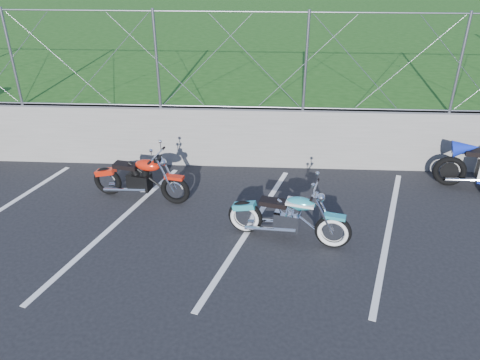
{
  "coord_description": "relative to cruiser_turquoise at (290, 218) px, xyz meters",
  "views": [
    {
      "loc": [
        0.19,
        -5.86,
        4.62
      ],
      "look_at": [
        -0.2,
        1.3,
        0.78
      ],
      "focal_mm": 35.0,
      "sensor_mm": 36.0,
      "label": 1
    }
  ],
  "objects": [
    {
      "name": "ground",
      "position": [
        -0.66,
        -0.69,
        -0.42
      ],
      "size": [
        90.0,
        90.0,
        0.0
      ],
      "primitive_type": "plane",
      "color": "black",
      "rests_on": "ground"
    },
    {
      "name": "retaining_wall",
      "position": [
        -0.66,
        2.81,
        0.23
      ],
      "size": [
        30.0,
        0.22,
        1.3
      ],
      "primitive_type": "cube",
      "color": "slate",
      "rests_on": "ground"
    },
    {
      "name": "grass_field",
      "position": [
        -0.66,
        12.81,
        0.23
      ],
      "size": [
        30.0,
        20.0,
        1.3
      ],
      "primitive_type": "cube",
      "color": "#1C4913",
      "rests_on": "ground"
    },
    {
      "name": "chain_link_fence",
      "position": [
        -0.66,
        2.81,
        1.88
      ],
      "size": [
        28.0,
        0.03,
        2.0
      ],
      "color": "gray",
      "rests_on": "retaining_wall"
    },
    {
      "name": "parking_lines",
      "position": [
        0.54,
        0.31,
        -0.41
      ],
      "size": [
        18.29,
        4.31,
        0.01
      ],
      "color": "silver",
      "rests_on": "ground"
    },
    {
      "name": "cruiser_turquoise",
      "position": [
        0.0,
        0.0,
        0.0
      ],
      "size": [
        2.06,
        0.73,
        1.04
      ],
      "rotation": [
        0.0,
        0.0,
        -0.25
      ],
      "color": "black",
      "rests_on": "ground"
    },
    {
      "name": "naked_orange",
      "position": [
        -2.77,
        1.2,
        0.01
      ],
      "size": [
        1.97,
        0.67,
        0.99
      ],
      "rotation": [
        0.0,
        0.0,
        -0.2
      ],
      "color": "black",
      "rests_on": "ground"
    }
  ]
}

